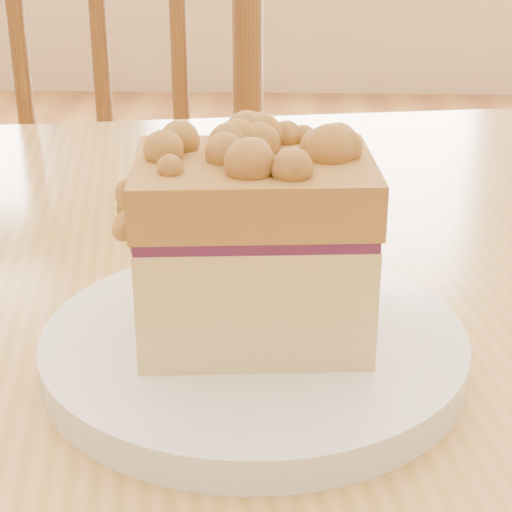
{
  "coord_description": "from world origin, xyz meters",
  "views": [
    {
      "loc": [
        0.18,
        -0.32,
        1.0
      ],
      "look_at": [
        0.17,
        0.14,
        0.8
      ],
      "focal_mm": 62.0,
      "sensor_mm": 36.0,
      "label": 1
    }
  ],
  "objects_px": {
    "plate": "(254,348)",
    "cake_slice": "(256,235)",
    "cafe_chair_main": "(119,247)",
    "cafe_table_main": "(77,402)"
  },
  "relations": [
    {
      "from": "cafe_table_main",
      "to": "cafe_chair_main",
      "type": "distance_m",
      "value": 0.7
    },
    {
      "from": "plate",
      "to": "cake_slice",
      "type": "bearing_deg",
      "value": 18.32
    },
    {
      "from": "plate",
      "to": "cafe_table_main",
      "type": "bearing_deg",
      "value": 143.44
    },
    {
      "from": "plate",
      "to": "cafe_chair_main",
      "type": "bearing_deg",
      "value": 106.82
    },
    {
      "from": "cafe_table_main",
      "to": "plate",
      "type": "bearing_deg",
      "value": -45.95
    },
    {
      "from": "cafe_chair_main",
      "to": "cake_slice",
      "type": "bearing_deg",
      "value": 97.34
    },
    {
      "from": "plate",
      "to": "cake_slice",
      "type": "distance_m",
      "value": 0.07
    },
    {
      "from": "cafe_chair_main",
      "to": "cake_slice",
      "type": "height_order",
      "value": "cafe_chair_main"
    },
    {
      "from": "plate",
      "to": "cake_slice",
      "type": "xyz_separation_m",
      "value": [
        0.0,
        0.0,
        0.07
      ]
    },
    {
      "from": "cafe_table_main",
      "to": "cafe_chair_main",
      "type": "height_order",
      "value": "cafe_chair_main"
    }
  ]
}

